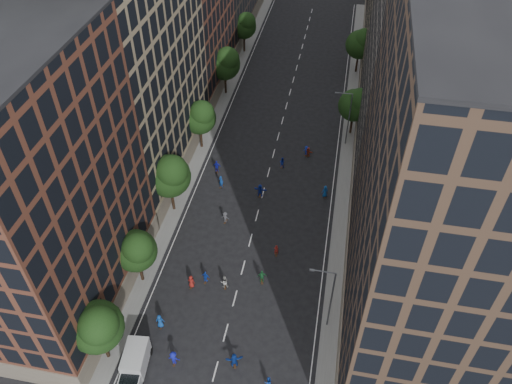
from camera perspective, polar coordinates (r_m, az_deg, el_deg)
ground at (r=76.11m, az=1.97°, el=4.18°), size 240.00×240.00×0.00m
sidewalk_left at (r=84.13m, az=-5.35°, el=8.30°), size 4.00×105.00×0.15m
sidewalk_right at (r=81.61m, az=11.24°, el=6.38°), size 4.00×105.00×0.15m
bldg_left_a at (r=52.08m, az=-24.43°, el=-0.36°), size 14.00×22.00×30.00m
bldg_left_b at (r=67.80m, az=-15.02°, el=14.65°), size 14.00×26.00×34.00m
bldg_left_c at (r=88.30m, az=-8.77°, el=20.05°), size 14.00×20.00×28.00m
bldg_right_a at (r=46.05m, az=21.04°, el=-0.42°), size 14.00×30.00×36.00m
bldg_right_b at (r=70.84m, az=18.74°, el=14.63°), size 14.00×28.00×33.00m
tree_left_0 at (r=51.23m, az=-17.65°, el=-14.42°), size 5.20×5.20×8.83m
tree_left_1 at (r=56.70m, az=-13.51°, el=-6.46°), size 4.80×4.80×8.21m
tree_left_2 at (r=63.83m, az=-9.81°, el=1.97°), size 5.60×5.60×9.45m
tree_left_3 at (r=74.64m, az=-6.41°, el=8.58°), size 5.00×5.00×8.58m
tree_left_4 at (r=87.64m, az=-3.51°, el=14.54°), size 5.40×5.40×9.08m
tree_left_5 at (r=101.82m, az=-1.30°, el=18.54°), size 4.80×4.80×8.33m
tree_right_a at (r=78.79m, az=11.34°, el=9.84°), size 5.00×5.00×8.39m
tree_right_b at (r=96.18m, az=11.92°, el=16.32°), size 5.20×5.20×8.83m
streetlamp_near at (r=52.37m, az=8.40°, el=-11.73°), size 2.64×0.22×9.06m
streetlamp_far at (r=76.62m, az=10.44°, el=8.52°), size 2.64×0.22×9.06m
cargo_van at (r=53.64m, az=-13.70°, el=-18.50°), size 2.83×5.11×2.61m
skater_0 at (r=56.20m, az=-10.91°, el=-14.31°), size 0.99×0.74×1.84m
skater_2 at (r=52.05m, az=1.40°, el=-20.91°), size 0.91×0.79×1.57m
skater_3 at (r=53.69m, az=-9.37°, el=-18.25°), size 1.20×0.70×1.85m
skater_4 at (r=59.04m, az=-5.77°, el=-9.65°), size 1.05×0.59×1.69m
skater_5 at (r=52.96m, az=-2.49°, el=-18.66°), size 1.85×1.14×1.90m
skater_6 at (r=58.78m, az=-7.41°, el=-10.13°), size 0.96×0.73×1.76m
skater_7 at (r=61.48m, az=2.33°, el=-6.65°), size 0.63×0.47×1.55m
skater_8 at (r=58.36m, az=-3.63°, el=-10.24°), size 1.07×0.96×1.80m
skater_9 at (r=65.25m, az=-3.53°, el=-2.92°), size 1.15×0.78×1.65m
skater_10 at (r=58.65m, az=0.69°, el=-9.65°), size 1.20×0.76×1.90m
skater_11 at (r=68.64m, az=0.47°, el=0.15°), size 1.83×0.73×1.93m
skater_12 at (r=69.22m, az=7.89°, el=0.04°), size 1.05×0.88×1.83m
skater_13 at (r=70.17m, az=-4.02°, el=1.17°), size 0.84×0.72×1.95m
skater_14 at (r=73.59m, az=3.00°, el=3.39°), size 0.92×0.79×1.63m
skater_15 at (r=76.11m, az=5.76°, el=4.71°), size 1.15×0.92×1.56m
skater_16 at (r=72.73m, az=-4.49°, el=2.90°), size 1.18×0.60×1.94m
skater_17 at (r=75.91m, az=5.98°, el=4.55°), size 1.46×1.00×1.52m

